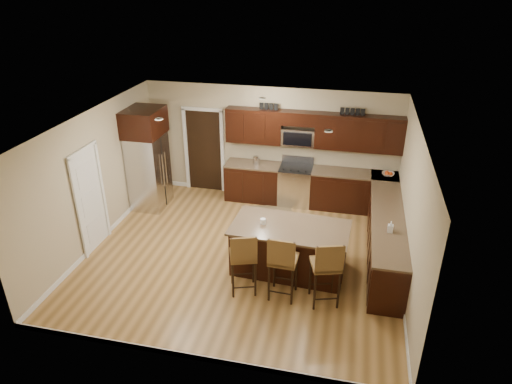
% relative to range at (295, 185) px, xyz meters
% --- Properties ---
extents(floor, '(6.00, 6.00, 0.00)m').
position_rel_range_xyz_m(floor, '(-0.68, -2.45, -0.47)').
color(floor, '#A17740').
rests_on(floor, ground).
extents(ceiling, '(6.00, 6.00, 0.00)m').
position_rel_range_xyz_m(ceiling, '(-0.68, -2.45, 2.23)').
color(ceiling, silver).
rests_on(ceiling, wall_back).
extents(wall_back, '(6.00, 0.00, 6.00)m').
position_rel_range_xyz_m(wall_back, '(-0.68, 0.30, 0.88)').
color(wall_back, tan).
rests_on(wall_back, floor).
extents(wall_left, '(0.00, 5.50, 5.50)m').
position_rel_range_xyz_m(wall_left, '(-3.68, -2.45, 0.88)').
color(wall_left, tan).
rests_on(wall_left, floor).
extents(wall_right, '(0.00, 5.50, 5.50)m').
position_rel_range_xyz_m(wall_right, '(2.32, -2.45, 0.88)').
color(wall_right, tan).
rests_on(wall_right, floor).
extents(base_cabinets, '(4.02, 3.96, 0.92)m').
position_rel_range_xyz_m(base_cabinets, '(1.22, -1.01, -0.01)').
color(base_cabinets, black).
rests_on(base_cabinets, floor).
extents(upper_cabinets, '(4.00, 0.33, 0.80)m').
position_rel_range_xyz_m(upper_cabinets, '(0.36, 0.13, 1.37)').
color(upper_cabinets, black).
rests_on(upper_cabinets, wall_back).
extents(range, '(0.76, 0.64, 1.11)m').
position_rel_range_xyz_m(range, '(0.00, 0.00, 0.00)').
color(range, silver).
rests_on(range, floor).
extents(microwave, '(0.76, 0.31, 0.40)m').
position_rel_range_xyz_m(microwave, '(0.00, 0.15, 1.15)').
color(microwave, silver).
rests_on(microwave, upper_cabinets).
extents(doorway, '(0.85, 0.03, 2.06)m').
position_rel_range_xyz_m(doorway, '(-2.33, 0.28, 0.56)').
color(doorway, black).
rests_on(doorway, floor).
extents(pantry_door, '(0.03, 0.80, 2.04)m').
position_rel_range_xyz_m(pantry_door, '(-3.66, -2.75, 0.55)').
color(pantry_door, white).
rests_on(pantry_door, floor).
extents(letter_decor, '(2.20, 0.03, 0.15)m').
position_rel_range_xyz_m(letter_decor, '(0.22, 0.13, 1.82)').
color(letter_decor, black).
rests_on(letter_decor, upper_cabinets).
extents(island, '(2.17, 1.22, 0.92)m').
position_rel_range_xyz_m(island, '(0.28, -2.70, -0.04)').
color(island, black).
rests_on(island, floor).
extents(stool_left, '(0.56, 0.56, 1.19)m').
position_rel_range_xyz_m(stool_left, '(-0.38, -3.55, 0.27)').
color(stool_left, brown).
rests_on(stool_left, floor).
extents(stool_mid, '(0.48, 0.48, 1.23)m').
position_rel_range_xyz_m(stool_mid, '(0.29, -3.55, 0.29)').
color(stool_mid, brown).
rests_on(stool_mid, floor).
extents(stool_right, '(0.58, 0.58, 1.24)m').
position_rel_range_xyz_m(stool_right, '(1.01, -3.55, 0.30)').
color(stool_right, brown).
rests_on(stool_right, floor).
extents(refrigerator, '(0.79, 0.94, 2.35)m').
position_rel_range_xyz_m(refrigerator, '(-3.30, -0.86, 0.74)').
color(refrigerator, silver).
rests_on(refrigerator, floor).
extents(floor_mat, '(1.14, 0.94, 0.01)m').
position_rel_range_xyz_m(floor_mat, '(-0.47, -0.59, -0.47)').
color(floor_mat, brown).
rests_on(floor_mat, floor).
extents(fruit_bowl, '(0.30, 0.30, 0.07)m').
position_rel_range_xyz_m(fruit_bowl, '(2.07, -0.00, 0.48)').
color(fruit_bowl, silver).
rests_on(fruit_bowl, base_cabinets).
extents(soap_bottle, '(0.10, 0.10, 0.21)m').
position_rel_range_xyz_m(soap_bottle, '(2.02, -2.49, 0.55)').
color(soap_bottle, '#B2B2B2').
rests_on(soap_bottle, base_cabinets).
extents(canister_tall, '(0.12, 0.12, 0.20)m').
position_rel_range_xyz_m(canister_tall, '(-0.96, -0.00, 0.55)').
color(canister_tall, silver).
rests_on(canister_tall, base_cabinets).
extents(canister_short, '(0.11, 0.11, 0.15)m').
position_rel_range_xyz_m(canister_short, '(-0.92, -0.00, 0.52)').
color(canister_short, silver).
rests_on(canister_short, base_cabinets).
extents(island_jar, '(0.10, 0.10, 0.10)m').
position_rel_range_xyz_m(island_jar, '(-0.22, -2.70, 0.50)').
color(island_jar, white).
rests_on(island_jar, island).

